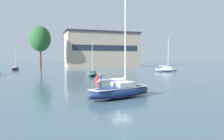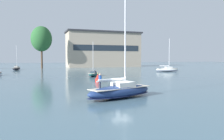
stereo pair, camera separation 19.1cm
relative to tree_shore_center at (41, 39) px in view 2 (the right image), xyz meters
The scene contains 8 objects.
ground_plane 79.08m from the tree_shore_center, 84.99° to the right, with size 400.00×400.00×0.00m, color slate.
waterfront_building 32.19m from the tree_shore_center, 14.72° to the left, with size 38.46×14.75×18.16m.
tree_shore_center is the anchor object (origin of this frame).
sailboat_main 78.94m from the tree_shore_center, 84.97° to the right, with size 9.33×5.18×12.36m.
sailboat_moored_mid_channel 56.01m from the tree_shore_center, 43.11° to the right, with size 8.39×3.24×11.25m.
sailboat_moored_far_slip 50.28m from the tree_shore_center, 76.49° to the right, with size 4.58×6.45×8.77m.
sailboat_moored_outer_mooring 18.31m from the tree_shore_center, 135.47° to the right, with size 3.44×7.19×9.55m.
channel_buoy 62.74m from the tree_shore_center, 81.83° to the right, with size 0.98×0.98×1.79m.
Camera 2 is at (-9.29, -23.61, 4.68)m, focal length 35.00 mm.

